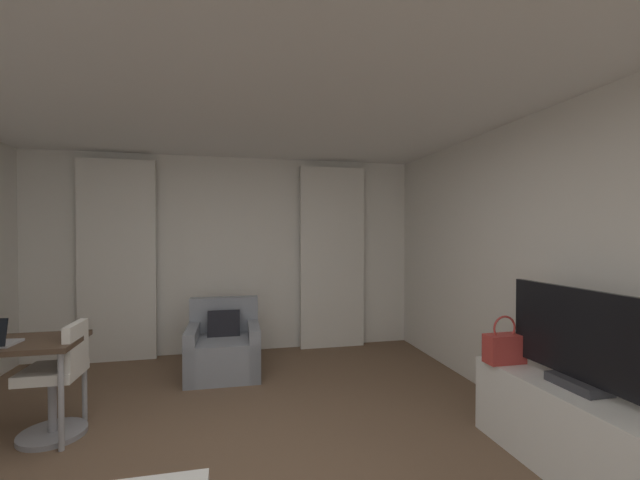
# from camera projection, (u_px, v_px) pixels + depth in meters

# --- Properties ---
(wall_window) EXTENTS (5.12, 0.06, 2.60)m
(wall_window) POSITION_uv_depth(u_px,v_px,m) (231.00, 254.00, 5.36)
(wall_window) COLOR silver
(wall_window) RESTS_ON ground
(wall_right) EXTENTS (0.06, 6.12, 2.60)m
(wall_right) POSITION_uv_depth(u_px,v_px,m) (580.00, 272.00, 2.96)
(wall_right) COLOR silver
(wall_right) RESTS_ON ground
(ceiling) EXTENTS (5.12, 6.12, 0.06)m
(ceiling) POSITION_uv_depth(u_px,v_px,m) (231.00, 59.00, 2.38)
(ceiling) COLOR white
(ceiling) RESTS_ON wall_left
(curtain_left_panel) EXTENTS (0.90, 0.06, 2.50)m
(curtain_left_panel) POSITION_uv_depth(u_px,v_px,m) (117.00, 260.00, 4.93)
(curtain_left_panel) COLOR silver
(curtain_left_panel) RESTS_ON ground
(curtain_right_panel) EXTENTS (0.90, 0.06, 2.50)m
(curtain_right_panel) POSITION_uv_depth(u_px,v_px,m) (332.00, 257.00, 5.54)
(curtain_right_panel) COLOR silver
(curtain_right_panel) RESTS_ON ground
(armchair) EXTENTS (0.80, 0.78, 0.82)m
(armchair) POSITION_uv_depth(u_px,v_px,m) (224.00, 349.00, 4.49)
(armchair) COLOR gray
(armchair) RESTS_ON ground
(desk_chair) EXTENTS (0.48, 0.48, 0.88)m
(desk_chair) POSITION_uv_depth(u_px,v_px,m) (58.00, 386.00, 3.11)
(desk_chair) COLOR gray
(desk_chair) RESTS_ON ground
(tv_console) EXTENTS (0.50, 1.40, 0.58)m
(tv_console) POSITION_uv_depth(u_px,v_px,m) (573.00, 429.00, 2.63)
(tv_console) COLOR white
(tv_console) RESTS_ON ground
(tv_flatscreen) EXTENTS (0.20, 1.12, 0.65)m
(tv_flatscreen) POSITION_uv_depth(u_px,v_px,m) (579.00, 341.00, 2.58)
(tv_flatscreen) COLOR #333338
(tv_flatscreen) RESTS_ON tv_console
(handbag_primary) EXTENTS (0.30, 0.14, 0.37)m
(handbag_primary) POSITION_uv_depth(u_px,v_px,m) (504.00, 347.00, 3.09)
(handbag_primary) COLOR #B73833
(handbag_primary) RESTS_ON tv_console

